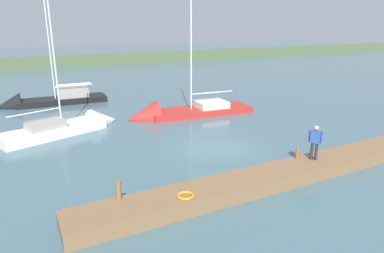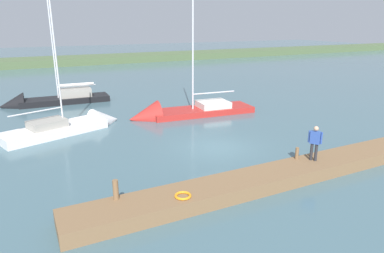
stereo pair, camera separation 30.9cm
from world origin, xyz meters
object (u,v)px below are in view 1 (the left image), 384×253
(life_ring_buoy, at_px, (186,196))
(person_on_dock, at_px, (315,140))
(mooring_post_near, at_px, (118,190))
(sailboat_inner_slip, at_px, (176,114))
(sailboat_outer_mooring, at_px, (74,128))
(sailboat_behind_pier, at_px, (44,102))
(mooring_post_far, at_px, (297,153))

(life_ring_buoy, distance_m, person_on_dock, 7.32)
(mooring_post_near, bearing_deg, sailboat_inner_slip, -123.53)
(life_ring_buoy, distance_m, sailboat_inner_slip, 14.27)
(life_ring_buoy, distance_m, sailboat_outer_mooring, 13.08)
(mooring_post_near, relative_size, person_on_dock, 0.45)
(mooring_post_near, height_order, person_on_dock, person_on_dock)
(mooring_post_near, relative_size, sailboat_behind_pier, 0.07)
(life_ring_buoy, relative_size, sailboat_outer_mooring, 0.07)
(mooring_post_far, relative_size, sailboat_outer_mooring, 0.06)
(life_ring_buoy, height_order, sailboat_inner_slip, sailboat_inner_slip)
(mooring_post_far, xyz_separation_m, life_ring_buoy, (6.65, 0.99, -0.24))
(sailboat_outer_mooring, bearing_deg, person_on_dock, -72.27)
(mooring_post_near, bearing_deg, life_ring_buoy, 157.04)
(mooring_post_far, distance_m, sailboat_inner_slip, 12.16)
(sailboat_behind_pier, bearing_deg, mooring_post_near, 94.07)
(sailboat_outer_mooring, distance_m, sailboat_inner_slip, 7.75)
(mooring_post_near, relative_size, sailboat_outer_mooring, 0.08)
(sailboat_outer_mooring, xyz_separation_m, person_on_dock, (-9.31, 12.41, 1.44))
(life_ring_buoy, bearing_deg, sailboat_outer_mooring, -80.88)
(sailboat_inner_slip, distance_m, person_on_dock, 12.77)
(sailboat_outer_mooring, xyz_separation_m, sailboat_behind_pier, (1.00, -9.16, 0.05))
(mooring_post_near, distance_m, person_on_dock, 9.61)
(mooring_post_far, bearing_deg, life_ring_buoy, 8.48)
(mooring_post_far, xyz_separation_m, sailboat_outer_mooring, (8.72, -11.91, -0.72))
(mooring_post_near, relative_size, sailboat_inner_slip, 0.07)
(sailboat_outer_mooring, relative_size, sailboat_behind_pier, 0.90)
(mooring_post_far, height_order, sailboat_behind_pier, sailboat_behind_pier)
(person_on_dock, bearing_deg, sailboat_inner_slip, 62.20)
(life_ring_buoy, bearing_deg, mooring_post_near, -22.96)
(sailboat_inner_slip, bearing_deg, mooring_post_near, 61.49)
(sailboat_outer_mooring, xyz_separation_m, sailboat_inner_slip, (-7.75, -0.18, -0.02))
(sailboat_outer_mooring, distance_m, person_on_dock, 15.58)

